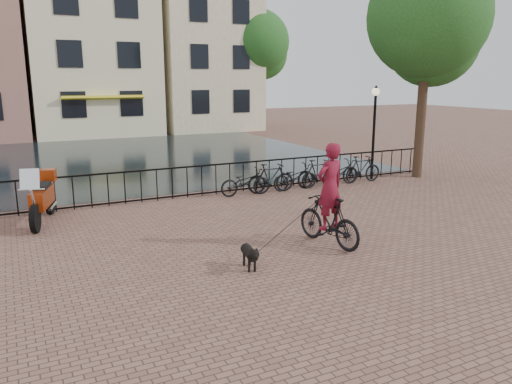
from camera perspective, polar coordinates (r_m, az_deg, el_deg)
name	(u,v)px	position (r m, az deg, el deg)	size (l,w,h in m)	color
ground	(328,287)	(9.51, 8.22, -10.72)	(100.00, 100.00, 0.00)	brown
canal_water	(126,157)	(25.22, -14.66, 3.84)	(20.00, 20.00, 0.00)	black
railing	(187,182)	(16.27, -7.86, 1.13)	(20.00, 0.05, 1.02)	black
canal_house_mid	(88,47)	(37.59, -18.63, 15.47)	(8.00, 9.50, 11.80)	beige
canal_house_right	(198,39)	(39.61, -6.68, 16.96)	(7.00, 9.00, 13.30)	#CAB296
tree_near_right	(428,17)	(20.38, 19.08, 18.38)	(4.48, 4.48, 8.24)	black
tree_far_right	(257,42)	(38.22, 0.09, 16.74)	(4.76, 4.76, 8.76)	black
lamp_post	(375,117)	(19.19, 13.39, 8.34)	(0.30, 0.30, 3.45)	black
cyclist	(329,201)	(11.51, 8.39, -0.98)	(0.96, 2.10, 2.78)	black
dog	(249,256)	(10.19, -0.76, -7.30)	(0.38, 0.83, 0.54)	black
motorcycle	(41,192)	(14.37, -23.33, -0.01)	(1.17, 2.41, 1.68)	maroon
parked_bike_0	(245,182)	(16.39, -1.21, 1.15)	(0.60, 1.72, 0.90)	black
parked_bike_1	(271,178)	(16.80, 1.72, 1.60)	(0.47, 1.66, 1.00)	black
parked_bike_2	(295,177)	(17.27, 4.50, 1.71)	(0.60, 1.72, 0.90)	black
parked_bike_3	(318,173)	(17.76, 7.14, 2.13)	(0.47, 1.66, 1.00)	black
parked_bike_4	(340,173)	(18.30, 9.62, 2.21)	(0.60, 1.72, 0.90)	black
parked_bike_5	(361,169)	(18.86, 11.96, 2.58)	(0.47, 1.66, 1.00)	black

